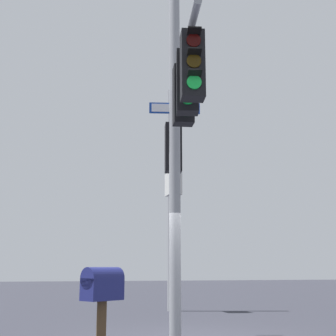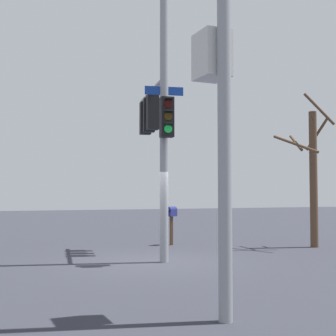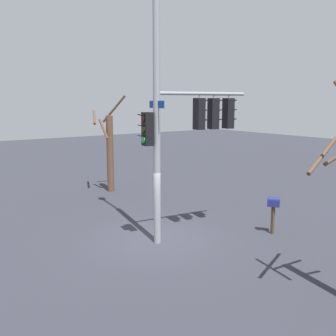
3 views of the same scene
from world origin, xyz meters
TOP-DOWN VIEW (x-y plane):
  - ground_plane at (0.00, 0.00)m, footprint 80.00×80.00m
  - main_signal_pole_assembly at (-0.66, 0.30)m, footprint 4.25×3.38m
  - secondary_pole_assembly at (6.07, -0.94)m, footprint 0.79×0.48m
  - mailbox at (-3.87, 2.06)m, footprint 0.45×0.50m
  - bare_tree_behind_pole at (-1.41, 6.49)m, footprint 1.99×1.83m

SIDE VIEW (x-z plane):
  - ground_plane at x=0.00m, z-range 0.00..0.00m
  - mailbox at x=-3.87m, z-range 0.40..1.81m
  - bare_tree_behind_pole at x=-1.41m, z-range -0.06..5.32m
  - secondary_pole_assembly at x=6.07m, z-range 0.11..7.75m
  - main_signal_pole_assembly at x=-0.66m, z-range 0.10..9.55m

